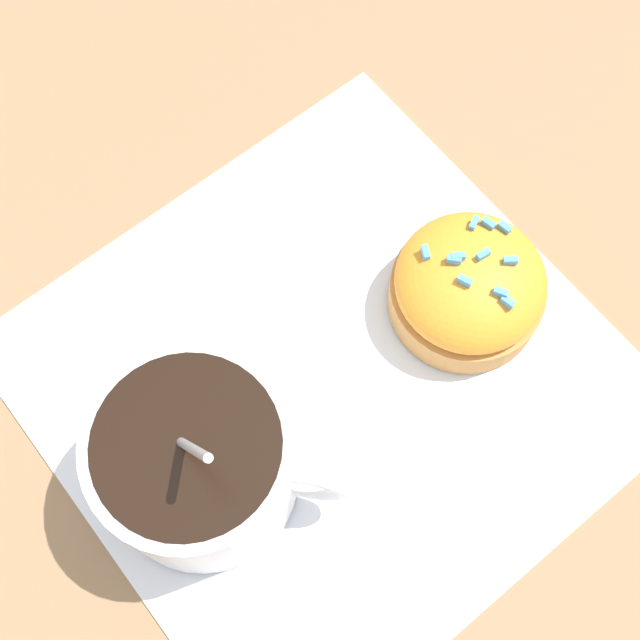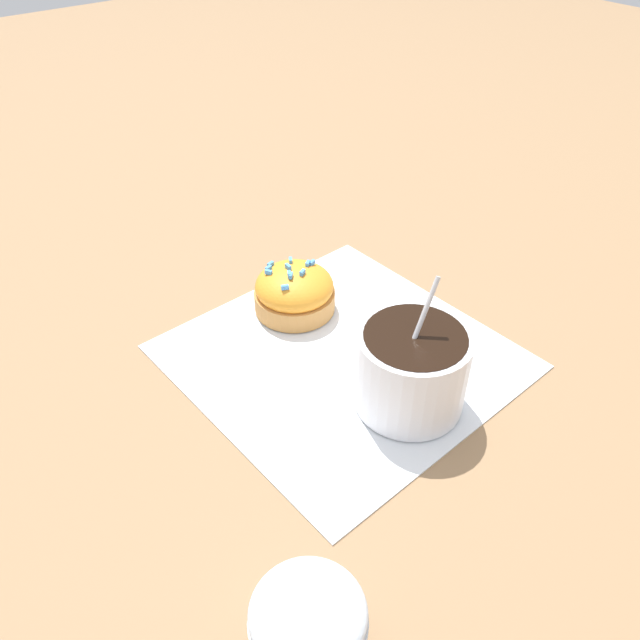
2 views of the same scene
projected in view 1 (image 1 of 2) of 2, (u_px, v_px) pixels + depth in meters
ground_plane at (327, 380)px, 0.46m from camera, size 3.00×3.00×0.00m
paper_napkin at (327, 379)px, 0.46m from camera, size 0.29×0.28×0.00m
coffee_cup at (198, 462)px, 0.41m from camera, size 0.10×0.10×0.12m
frosted_pastry at (469, 287)px, 0.46m from camera, size 0.08×0.08×0.05m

